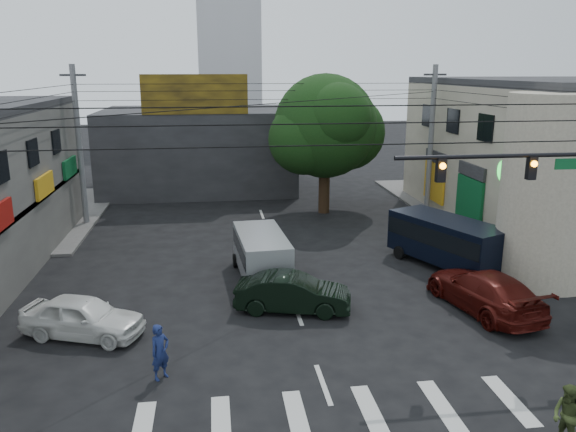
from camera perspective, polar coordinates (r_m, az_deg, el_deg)
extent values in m
plane|color=black|center=(19.71, 1.86, -12.22)|extent=(160.00, 160.00, 0.00)
cube|color=#514F4C|center=(42.03, 22.44, 1.43)|extent=(16.00, 16.00, 0.15)
cube|color=gray|center=(37.20, 26.83, 5.53)|extent=(14.00, 18.00, 8.00)
cylinder|color=gray|center=(25.97, 25.05, 2.38)|extent=(4.00, 4.00, 8.00)
cube|color=#232326|center=(43.74, -9.06, 6.74)|extent=(14.00, 10.00, 6.00)
cube|color=olive|center=(38.47, -9.45, 12.10)|extent=(7.00, 0.30, 2.60)
cylinder|color=black|center=(35.67, 3.71, 3.81)|extent=(0.70, 0.70, 4.40)
sphere|color=black|center=(35.19, 3.80, 9.09)|extent=(6.40, 6.40, 6.40)
cylinder|color=black|center=(18.82, 20.99, 5.72)|extent=(7.00, 0.14, 0.14)
cube|color=black|center=(19.37, 23.49, 4.51)|extent=(0.28, 0.22, 0.75)
cube|color=black|center=(18.01, 15.26, 4.52)|extent=(0.28, 0.22, 0.75)
sphere|color=orange|center=(19.23, 23.75, 4.87)|extent=(0.20, 0.20, 0.20)
sphere|color=orange|center=(17.86, 15.46, 4.91)|extent=(0.20, 0.20, 0.20)
cube|color=#0B5126|center=(20.17, 27.18, 4.75)|extent=(1.40, 0.06, 0.35)
cylinder|color=#59595B|center=(34.43, -20.42, 6.58)|extent=(0.32, 0.32, 9.20)
cylinder|color=#59595B|center=(36.21, 14.31, 7.40)|extent=(0.32, 0.32, 9.20)
imported|color=black|center=(21.41, 0.51, -7.83)|extent=(3.58, 5.08, 1.44)
imported|color=silver|center=(20.72, -20.13, -9.59)|extent=(4.38, 5.29, 1.43)
imported|color=#400D09|center=(22.71, 19.29, -7.18)|extent=(4.26, 6.21, 1.56)
imported|color=#16214E|center=(17.40, -12.86, -13.32)|extent=(1.03, 1.03, 1.71)
imported|color=#37451F|center=(15.84, 26.55, -17.79)|extent=(1.12, 1.04, 1.63)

